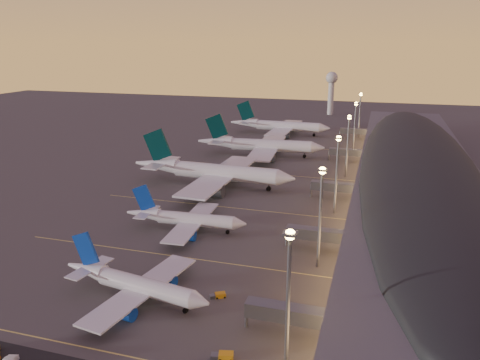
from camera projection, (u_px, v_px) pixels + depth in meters
name	position (u px, v px, depth m)	size (l,w,h in m)	color
ground	(185.00, 249.00, 127.40)	(700.00, 700.00, 0.00)	#45423F
airliner_narrow_south	(134.00, 284.00, 101.80)	(37.83, 34.14, 13.52)	silver
airliner_narrow_north	(185.00, 219.00, 139.30)	(37.57, 33.58, 13.42)	silver
airliner_wide_near	(212.00, 172.00, 182.42)	(66.67, 60.63, 21.36)	silver
airliner_wide_mid	(260.00, 145.00, 230.41)	(63.36, 57.89, 20.27)	silver
airliner_wide_far	(279.00, 126.00, 284.11)	(61.67, 56.02, 19.77)	silver
terminal_building	(415.00, 169.00, 174.24)	(56.35, 255.00, 17.46)	#535359
light_masts	(344.00, 145.00, 172.07)	(2.20, 217.20, 25.90)	slate
radar_tower	(331.00, 86.00, 357.03)	(9.00, 9.00, 32.50)	silver
lane_markings	(230.00, 202.00, 164.11)	(90.00, 180.36, 0.00)	#D8C659
baggage_tug_a	(223.00, 356.00, 83.08)	(4.20, 2.44, 1.18)	orange
baggage_tug_b	(218.00, 295.00, 103.04)	(3.72, 2.94, 1.05)	orange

